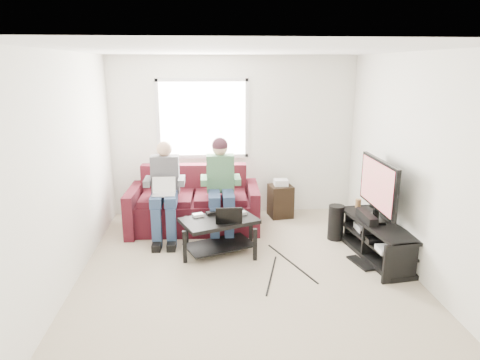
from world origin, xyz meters
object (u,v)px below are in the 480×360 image
object	(u,v)px
tv	(378,186)
sofa	(194,206)
coffee_table	(219,228)
tv_stand	(377,241)
end_table	(280,200)
subwoofer	(336,222)

from	to	relation	value
tv	sofa	bearing A→B (deg)	154.17
coffee_table	tv_stand	world-z (taller)	coffee_table
tv	end_table	world-z (taller)	tv
coffee_table	tv	xyz separation A→B (m)	(2.05, -0.19, 0.58)
sofa	subwoofer	world-z (taller)	sofa
sofa	tv_stand	world-z (taller)	sofa
sofa	tv_stand	distance (m)	2.72
tv_stand	tv	bearing A→B (deg)	91.47
sofa	tv_stand	xyz separation A→B (m)	(2.40, -1.26, -0.12)
coffee_table	subwoofer	distance (m)	1.72
sofa	end_table	world-z (taller)	sofa
tv_stand	subwoofer	bearing A→B (deg)	120.40
sofa	coffee_table	bearing A→B (deg)	-70.02
coffee_table	tv	size ratio (longest dim) A/B	1.01
sofa	subwoofer	bearing A→B (deg)	-17.52
subwoofer	end_table	world-z (taller)	end_table
tv_stand	subwoofer	size ratio (longest dim) A/B	2.92
coffee_table	end_table	world-z (taller)	end_table
subwoofer	end_table	bearing A→B (deg)	121.73
tv_stand	end_table	bearing A→B (deg)	121.23
sofa	tv	xyz separation A→B (m)	(2.40, -1.16, 0.60)
tv	coffee_table	bearing A→B (deg)	174.80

